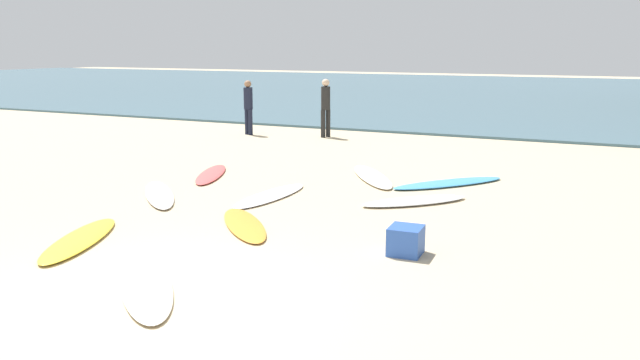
{
  "coord_description": "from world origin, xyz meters",
  "views": [
    {
      "loc": [
        4.41,
        -4.99,
        2.75
      ],
      "look_at": [
        -0.5,
        5.41,
        0.3
      ],
      "focal_mm": 35.38,
      "sensor_mm": 36.0,
      "label": 1
    }
  ],
  "objects_px": {
    "surfboard_6": "(244,224)",
    "surfboard_7": "(449,183)",
    "surfboard_1": "(80,239)",
    "beachgoer_mid": "(326,105)",
    "surfboard_4": "(270,195)",
    "surfboard_5": "(211,174)",
    "surfboard_3": "(415,201)",
    "surfboard_0": "(147,287)",
    "beach_cooler": "(406,240)",
    "beachgoer_near": "(248,105)",
    "surfboard_8": "(372,176)",
    "surfboard_2": "(159,194)"
  },
  "relations": [
    {
      "from": "surfboard_2",
      "to": "surfboard_3",
      "type": "bearing_deg",
      "value": -25.02
    },
    {
      "from": "surfboard_4",
      "to": "beach_cooler",
      "type": "distance_m",
      "value": 3.88
    },
    {
      "from": "surfboard_0",
      "to": "beach_cooler",
      "type": "bearing_deg",
      "value": 3.33
    },
    {
      "from": "surfboard_6",
      "to": "beachgoer_mid",
      "type": "distance_m",
      "value": 9.98
    },
    {
      "from": "surfboard_6",
      "to": "surfboard_7",
      "type": "relative_size",
      "value": 0.79
    },
    {
      "from": "surfboard_3",
      "to": "beachgoer_mid",
      "type": "bearing_deg",
      "value": -9.32
    },
    {
      "from": "beachgoer_mid",
      "to": "beach_cooler",
      "type": "bearing_deg",
      "value": 56.35
    },
    {
      "from": "surfboard_5",
      "to": "beachgoer_mid",
      "type": "bearing_deg",
      "value": 68.4
    },
    {
      "from": "surfboard_1",
      "to": "beach_cooler",
      "type": "height_order",
      "value": "beach_cooler"
    },
    {
      "from": "surfboard_5",
      "to": "beach_cooler",
      "type": "bearing_deg",
      "value": -54.68
    },
    {
      "from": "surfboard_3",
      "to": "surfboard_7",
      "type": "xyz_separation_m",
      "value": [
        0.18,
        1.77,
        -0.0
      ]
    },
    {
      "from": "beach_cooler",
      "to": "surfboard_2",
      "type": "bearing_deg",
      "value": 166.38
    },
    {
      "from": "surfboard_1",
      "to": "beachgoer_mid",
      "type": "bearing_deg",
      "value": 74.15
    },
    {
      "from": "surfboard_3",
      "to": "beach_cooler",
      "type": "distance_m",
      "value": 2.87
    },
    {
      "from": "beachgoer_mid",
      "to": "surfboard_5",
      "type": "bearing_deg",
      "value": 28.15
    },
    {
      "from": "surfboard_3",
      "to": "surfboard_5",
      "type": "height_order",
      "value": "surfboard_3"
    },
    {
      "from": "surfboard_0",
      "to": "surfboard_1",
      "type": "bearing_deg",
      "value": 110.1
    },
    {
      "from": "surfboard_7",
      "to": "surfboard_0",
      "type": "bearing_deg",
      "value": -64.09
    },
    {
      "from": "surfboard_3",
      "to": "surfboard_7",
      "type": "height_order",
      "value": "surfboard_3"
    },
    {
      "from": "surfboard_4",
      "to": "surfboard_5",
      "type": "relative_size",
      "value": 1.03
    },
    {
      "from": "beachgoer_mid",
      "to": "beach_cooler",
      "type": "xyz_separation_m",
      "value": [
        5.66,
        -9.68,
        -0.81
      ]
    },
    {
      "from": "surfboard_1",
      "to": "surfboard_3",
      "type": "xyz_separation_m",
      "value": [
        3.67,
        4.25,
        0.0
      ]
    },
    {
      "from": "surfboard_4",
      "to": "surfboard_5",
      "type": "xyz_separation_m",
      "value": [
        -2.14,
        1.18,
        0.0
      ]
    },
    {
      "from": "surfboard_6",
      "to": "surfboard_7",
      "type": "height_order",
      "value": "surfboard_7"
    },
    {
      "from": "surfboard_6",
      "to": "beach_cooler",
      "type": "xyz_separation_m",
      "value": [
        2.68,
        -0.21,
        0.16
      ]
    },
    {
      "from": "surfboard_3",
      "to": "surfboard_5",
      "type": "xyz_separation_m",
      "value": [
        -4.71,
        0.48,
        -0.01
      ]
    },
    {
      "from": "beachgoer_near",
      "to": "surfboard_7",
      "type": "bearing_deg",
      "value": -4.97
    },
    {
      "from": "surfboard_3",
      "to": "surfboard_2",
      "type": "bearing_deg",
      "value": 63.77
    },
    {
      "from": "surfboard_2",
      "to": "surfboard_5",
      "type": "relative_size",
      "value": 1.1
    },
    {
      "from": "surfboard_1",
      "to": "beachgoer_mid",
      "type": "relative_size",
      "value": 1.25
    },
    {
      "from": "surfboard_4",
      "to": "surfboard_8",
      "type": "relative_size",
      "value": 0.87
    },
    {
      "from": "surfboard_4",
      "to": "beachgoer_mid",
      "type": "xyz_separation_m",
      "value": [
        -2.38,
        7.61,
        0.97
      ]
    },
    {
      "from": "surfboard_7",
      "to": "surfboard_2",
      "type": "bearing_deg",
      "value": -104.77
    },
    {
      "from": "surfboard_3",
      "to": "surfboard_4",
      "type": "height_order",
      "value": "surfboard_3"
    },
    {
      "from": "surfboard_1",
      "to": "surfboard_3",
      "type": "distance_m",
      "value": 5.61
    },
    {
      "from": "surfboard_2",
      "to": "surfboard_8",
      "type": "bearing_deg",
      "value": 3.61
    },
    {
      "from": "surfboard_8",
      "to": "surfboard_7",
      "type": "bearing_deg",
      "value": 146.64
    },
    {
      "from": "surfboard_6",
      "to": "beach_cooler",
      "type": "relative_size",
      "value": 4.63
    },
    {
      "from": "surfboard_5",
      "to": "surfboard_7",
      "type": "bearing_deg",
      "value": -8.9
    },
    {
      "from": "surfboard_4",
      "to": "surfboard_1",
      "type": "bearing_deg",
      "value": 75.59
    },
    {
      "from": "surfboard_8",
      "to": "surfboard_3",
      "type": "bearing_deg",
      "value": 95.85
    },
    {
      "from": "surfboard_6",
      "to": "beachgoer_near",
      "type": "bearing_deg",
      "value": 78.6
    },
    {
      "from": "surfboard_5",
      "to": "surfboard_8",
      "type": "distance_m",
      "value": 3.48
    },
    {
      "from": "surfboard_0",
      "to": "beachgoer_near",
      "type": "distance_m",
      "value": 13.04
    },
    {
      "from": "surfboard_7",
      "to": "beachgoer_mid",
      "type": "relative_size",
      "value": 1.46
    },
    {
      "from": "surfboard_3",
      "to": "beachgoer_near",
      "type": "height_order",
      "value": "beachgoer_near"
    },
    {
      "from": "beachgoer_mid",
      "to": "surfboard_0",
      "type": "bearing_deg",
      "value": 41.43
    },
    {
      "from": "surfboard_0",
      "to": "beachgoer_near",
      "type": "relative_size",
      "value": 1.29
    },
    {
      "from": "surfboard_2",
      "to": "surfboard_6",
      "type": "bearing_deg",
      "value": -66.24
    },
    {
      "from": "surfboard_0",
      "to": "surfboard_4",
      "type": "distance_m",
      "value": 4.67
    }
  ]
}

